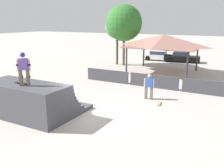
{
  "coord_description": "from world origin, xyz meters",
  "views": [
    {
      "loc": [
        7.52,
        -10.75,
        5.25
      ],
      "look_at": [
        -0.28,
        3.62,
        1.04
      ],
      "focal_mm": 40.0,
      "sensor_mm": 36.0,
      "label": 1
    }
  ],
  "objects_px": {
    "skateboard_on_deck": "(22,83)",
    "skateboard_on_ground": "(159,103)",
    "tree_beside_pavilion": "(117,27)",
    "parked_car_white": "(159,56)",
    "bystander_walking": "(149,85)",
    "tree_far_back": "(124,23)",
    "parked_car_black": "(182,57)",
    "skater_on_deck": "(23,67)"
  },
  "relations": [
    {
      "from": "tree_far_back",
      "to": "parked_car_white",
      "type": "bearing_deg",
      "value": 65.96
    },
    {
      "from": "tree_beside_pavilion",
      "to": "tree_far_back",
      "type": "xyz_separation_m",
      "value": [
        1.0,
        -0.23,
        0.46
      ]
    },
    {
      "from": "skateboard_on_deck",
      "to": "tree_beside_pavilion",
      "type": "xyz_separation_m",
      "value": [
        -3.33,
        17.63,
        2.5
      ]
    },
    {
      "from": "skater_on_deck",
      "to": "tree_beside_pavilion",
      "type": "distance_m",
      "value": 18.26
    },
    {
      "from": "tree_beside_pavilion",
      "to": "parked_car_white",
      "type": "height_order",
      "value": "tree_beside_pavilion"
    },
    {
      "from": "skateboard_on_ground",
      "to": "tree_far_back",
      "type": "xyz_separation_m",
      "value": [
        -8.23,
        11.69,
        4.85
      ]
    },
    {
      "from": "bystander_walking",
      "to": "parked_car_black",
      "type": "relative_size",
      "value": 0.38
    },
    {
      "from": "parked_car_black",
      "to": "skateboard_on_deck",
      "type": "bearing_deg",
      "value": -107.0
    },
    {
      "from": "tree_far_back",
      "to": "skateboard_on_ground",
      "type": "bearing_deg",
      "value": -54.84
    },
    {
      "from": "skateboard_on_ground",
      "to": "parked_car_white",
      "type": "height_order",
      "value": "parked_car_white"
    },
    {
      "from": "skateboard_on_deck",
      "to": "tree_far_back",
      "type": "distance_m",
      "value": 17.8
    },
    {
      "from": "bystander_walking",
      "to": "parked_car_black",
      "type": "xyz_separation_m",
      "value": [
        -1.72,
        16.68,
        -0.36
      ]
    },
    {
      "from": "skateboard_on_deck",
      "to": "bystander_walking",
      "type": "distance_m",
      "value": 8.11
    },
    {
      "from": "tree_beside_pavilion",
      "to": "tree_far_back",
      "type": "distance_m",
      "value": 1.12
    },
    {
      "from": "bystander_walking",
      "to": "parked_car_white",
      "type": "distance_m",
      "value": 17.33
    },
    {
      "from": "bystander_walking",
      "to": "skateboard_on_deck",
      "type": "bearing_deg",
      "value": 45.4
    },
    {
      "from": "parked_car_white",
      "to": "skateboard_on_ground",
      "type": "bearing_deg",
      "value": -76.88
    },
    {
      "from": "tree_beside_pavilion",
      "to": "parked_car_white",
      "type": "bearing_deg",
      "value": 56.99
    },
    {
      "from": "parked_car_black",
      "to": "parked_car_white",
      "type": "bearing_deg",
      "value": 171.31
    },
    {
      "from": "bystander_walking",
      "to": "parked_car_white",
      "type": "height_order",
      "value": "bystander_walking"
    },
    {
      "from": "bystander_walking",
      "to": "skater_on_deck",
      "type": "bearing_deg",
      "value": 48.65
    },
    {
      "from": "skateboard_on_deck",
      "to": "tree_far_back",
      "type": "height_order",
      "value": "tree_far_back"
    },
    {
      "from": "tree_far_back",
      "to": "parked_car_black",
      "type": "xyz_separation_m",
      "value": [
        5.55,
        5.64,
        -4.31
      ]
    },
    {
      "from": "skateboard_on_ground",
      "to": "tree_far_back",
      "type": "height_order",
      "value": "tree_far_back"
    },
    {
      "from": "tree_beside_pavilion",
      "to": "parked_car_black",
      "type": "bearing_deg",
      "value": 39.59
    },
    {
      "from": "skateboard_on_deck",
      "to": "skateboard_on_ground",
      "type": "distance_m",
      "value": 8.42
    },
    {
      "from": "bystander_walking",
      "to": "tree_far_back",
      "type": "bearing_deg",
      "value": -63.41
    },
    {
      "from": "bystander_walking",
      "to": "tree_far_back",
      "type": "relative_size",
      "value": 0.25
    },
    {
      "from": "tree_far_back",
      "to": "parked_car_white",
      "type": "relative_size",
      "value": 1.56
    },
    {
      "from": "tree_beside_pavilion",
      "to": "parked_car_white",
      "type": "relative_size",
      "value": 1.31
    },
    {
      "from": "skateboard_on_deck",
      "to": "skateboard_on_ground",
      "type": "xyz_separation_m",
      "value": [
        5.9,
        5.71,
        -1.89
      ]
    },
    {
      "from": "skater_on_deck",
      "to": "parked_car_white",
      "type": "distance_m",
      "value": 23.31
    },
    {
      "from": "parked_car_white",
      "to": "skater_on_deck",
      "type": "bearing_deg",
      "value": -94.53
    },
    {
      "from": "skateboard_on_deck",
      "to": "skateboard_on_ground",
      "type": "height_order",
      "value": "skateboard_on_deck"
    },
    {
      "from": "skateboard_on_ground",
      "to": "parked_car_black",
      "type": "height_order",
      "value": "parked_car_black"
    },
    {
      "from": "bystander_walking",
      "to": "skateboard_on_ground",
      "type": "xyz_separation_m",
      "value": [
        0.96,
        -0.65,
        -0.91
      ]
    },
    {
      "from": "skater_on_deck",
      "to": "bystander_walking",
      "type": "relative_size",
      "value": 1.01
    },
    {
      "from": "bystander_walking",
      "to": "skateboard_on_ground",
      "type": "height_order",
      "value": "bystander_walking"
    },
    {
      "from": "bystander_walking",
      "to": "parked_car_black",
      "type": "height_order",
      "value": "bystander_walking"
    },
    {
      "from": "bystander_walking",
      "to": "parked_car_white",
      "type": "xyz_separation_m",
      "value": [
        -4.76,
        16.66,
        -0.36
      ]
    },
    {
      "from": "parked_car_white",
      "to": "parked_car_black",
      "type": "relative_size",
      "value": 0.98
    },
    {
      "from": "skateboard_on_ground",
      "to": "parked_car_black",
      "type": "distance_m",
      "value": 17.54
    }
  ]
}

